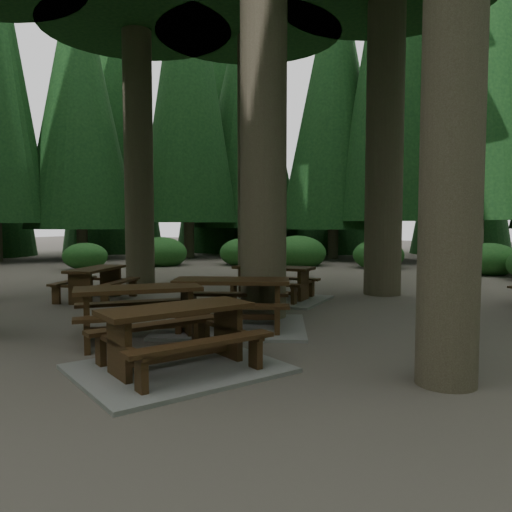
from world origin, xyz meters
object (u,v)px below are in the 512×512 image
at_px(picnic_table_a, 232,311).
at_px(picnic_table_c, 273,289).
at_px(picnic_table_b, 96,279).
at_px(picnic_table_e, 139,305).
at_px(picnic_table_f, 177,349).

xyz_separation_m(picnic_table_a, picnic_table_c, (-0.36, 3.05, -0.03)).
distance_m(picnic_table_b, picnic_table_c, 4.05).
bearing_deg(picnic_table_c, picnic_table_a, -80.49).
distance_m(picnic_table_e, picnic_table_f, 1.81).
distance_m(picnic_table_a, picnic_table_c, 3.07).
bearing_deg(picnic_table_a, picnic_table_b, 140.23).
distance_m(picnic_table_c, picnic_table_e, 4.37).
relative_size(picnic_table_e, picnic_table_f, 0.81).
xyz_separation_m(picnic_table_b, picnic_table_c, (3.75, 1.50, -0.23)).
bearing_deg(picnic_table_f, picnic_table_c, 39.51).
height_order(picnic_table_a, picnic_table_e, picnic_table_a).
distance_m(picnic_table_b, picnic_table_f, 6.02).
bearing_deg(picnic_table_f, picnic_table_a, 40.90).
height_order(picnic_table_a, picnic_table_b, picnic_table_a).
height_order(picnic_table_b, picnic_table_c, picnic_table_c).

